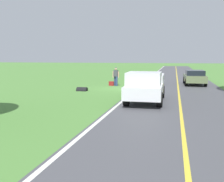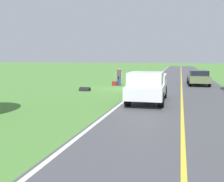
# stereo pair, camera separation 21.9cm
# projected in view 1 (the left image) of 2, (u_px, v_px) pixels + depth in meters

# --- Properties ---
(ground_plane) EXTENTS (200.00, 200.00, 0.00)m
(ground_plane) POSITION_uv_depth(u_px,v_px,m) (122.00, 89.00, 22.57)
(ground_plane) COLOR #4C7F38
(road_surface) EXTENTS (7.13, 120.00, 0.00)m
(road_surface) POSITION_uv_depth(u_px,v_px,m) (178.00, 90.00, 21.52)
(road_surface) COLOR #47474C
(road_surface) RESTS_ON ground
(lane_edge_line) EXTENTS (0.16, 117.60, 0.00)m
(lane_edge_line) POSITION_uv_depth(u_px,v_px,m) (137.00, 89.00, 22.28)
(lane_edge_line) COLOR silver
(lane_edge_line) RESTS_ON ground
(lane_centre_line) EXTENTS (0.14, 117.60, 0.00)m
(lane_centre_line) POSITION_uv_depth(u_px,v_px,m) (178.00, 90.00, 21.52)
(lane_centre_line) COLOR gold
(lane_centre_line) RESTS_ON ground
(hitchhiker_walking) EXTENTS (0.62, 0.52, 1.75)m
(hitchhiker_walking) POSITION_uv_depth(u_px,v_px,m) (116.00, 75.00, 24.64)
(hitchhiker_walking) COLOR navy
(hitchhiker_walking) RESTS_ON ground
(suitcase_carried) EXTENTS (0.47, 0.22, 0.41)m
(suitcase_carried) POSITION_uv_depth(u_px,v_px,m) (111.00, 84.00, 24.77)
(suitcase_carried) COLOR maroon
(suitcase_carried) RESTS_ON ground
(pickup_truck_passing) EXTENTS (2.13, 5.42, 1.82)m
(pickup_truck_passing) POSITION_uv_depth(u_px,v_px,m) (146.00, 86.00, 15.65)
(pickup_truck_passing) COLOR silver
(pickup_truck_passing) RESTS_ON ground
(sedan_near_oncoming) EXTENTS (2.03, 4.45, 1.41)m
(sedan_near_oncoming) POSITION_uv_depth(u_px,v_px,m) (195.00, 77.00, 25.54)
(sedan_near_oncoming) COLOR #66754C
(sedan_near_oncoming) RESTS_ON ground
(drainage_culvert) EXTENTS (0.80, 0.60, 0.60)m
(drainage_culvert) POSITION_uv_depth(u_px,v_px,m) (82.00, 91.00, 20.99)
(drainage_culvert) COLOR black
(drainage_culvert) RESTS_ON ground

